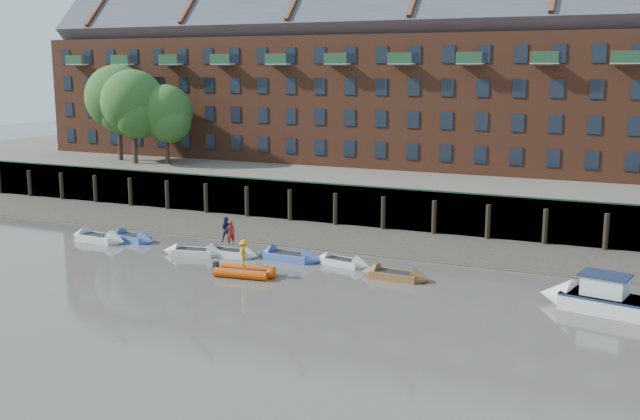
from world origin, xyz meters
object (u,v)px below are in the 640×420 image
Objects in this scene: rowboat_3 at (229,253)px; person_rower_b at (227,230)px; rowboat_1 at (132,238)px; rowboat_4 at (289,256)px; rowboat_2 at (194,252)px; person_rib_crew at (244,253)px; rowboat_5 at (342,262)px; person_rower_a at (231,233)px; rowboat_6 at (395,275)px; rib_tender at (247,272)px; motor_launch at (591,297)px; rowboat_0 at (98,238)px.

person_rower_b is at bearing 135.75° from rowboat_3.
rowboat_1 is at bearing 146.03° from person_rower_b.
person_rower_b is (-4.37, -0.42, 1.46)m from rowboat_4.
person_rib_crew is at bearing -39.95° from rowboat_2.
person_rower_a is (-7.53, -1.02, 1.42)m from rowboat_5.
rowboat_5 is at bearing 160.47° from rowboat_6.
motor_launch reaches higher than rib_tender.
rowboat_0 is 18.52m from rowboat_5.
rowboat_5 is at bearing 1.04° from motor_launch.
rowboat_6 is (11.81, -0.67, 0.00)m from rowboat_3.
rowboat_1 is 13.06m from rib_tender.
person_rower_a reaches higher than rib_tender.
rowboat_2 is 1.08× the size of rowboat_5.
person_rib_crew is at bearing -96.28° from rowboat_4.
rowboat_2 is 2.66m from person_rower_b.
rowboat_5 is (7.75, 0.94, -0.01)m from rowboat_3.
rowboat_1 is 6.67m from rowboat_2.
rowboat_4 is at bearing 172.10° from rowboat_6.
rowboat_6 is at bearing 13.32° from rib_tender.
person_rower_b reaches higher than motor_launch.
rowboat_5 is 6.30m from rib_tender.
rowboat_5 is 2.67× the size of person_rower_a.
rowboat_2 is at bearing -159.86° from rowboat_5.
person_rower_a is at bearing 125.07° from rib_tender.
rowboat_2 is 1.20× the size of rib_tender.
rowboat_0 is at bearing -42.41° from person_rower_a.
rowboat_4 is 4.70m from person_rib_crew.
rowboat_2 is at bearing 45.70° from person_rib_crew.
rowboat_3 is 5.24m from person_rib_crew.
person_rower_a is (-3.31, 3.66, 1.35)m from rib_tender.
rowboat_0 is 33.61m from motor_launch.
rowboat_3 is 4.13m from rowboat_4.
person_rower_a reaches higher than rowboat_5.
motor_launch reaches higher than rowboat_0.
rib_tender is 5.73m from person_rower_b.
person_rower_b is at bearing 6.25° from motor_launch.
rowboat_1 is at bearing -169.62° from rowboat_5.
person_rib_crew is at bearing 86.84° from person_rower_a.
person_rower_b is at bearing -172.19° from rowboat_4.
rowboat_3 is 1.54m from person_rower_b.
rib_tender is 5.12m from person_rower_a.
rowboat_3 is 7.81m from rowboat_5.
person_rib_crew reaches higher than rowboat_4.
rowboat_5 is 0.94× the size of rowboat_6.
motor_launch is 19.56m from person_rib_crew.
rowboat_3 is 2.65× the size of person_rib_crew.
rib_tender is 2.31× the size of person_rib_crew.
rowboat_3 is 0.67× the size of motor_launch.
person_rower_a is 0.91× the size of person_rower_b.
rowboat_5 is 15.34m from motor_launch.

